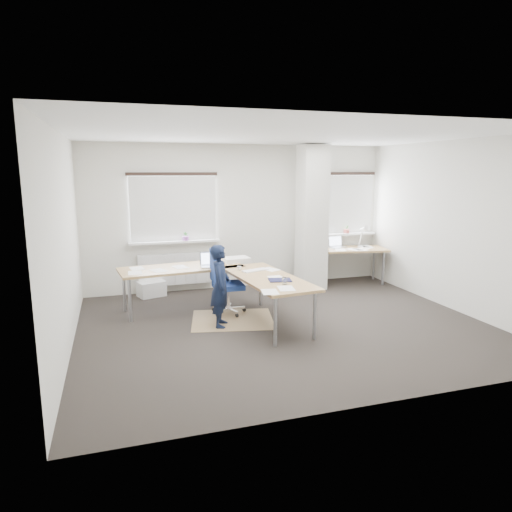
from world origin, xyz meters
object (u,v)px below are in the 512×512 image
object	(u,v)px
desk_main	(225,273)
task_chair	(226,296)
person	(221,286)
desk_side	(351,250)

from	to	relation	value
desk_main	task_chair	distance (m)	0.41
task_chair	desk_main	bearing A→B (deg)	-108.40
person	desk_main	bearing A→B (deg)	-2.42
desk_side	task_chair	xyz separation A→B (m)	(-2.96, -1.24, -0.39)
desk_side	task_chair	distance (m)	3.23
desk_main	task_chair	world-z (taller)	task_chair
desk_side	person	xyz separation A→B (m)	(-3.17, -1.80, -0.07)
person	task_chair	bearing A→B (deg)	-2.24
desk_side	task_chair	size ratio (longest dim) A/B	1.41
desk_main	task_chair	bearing A→B (deg)	63.52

